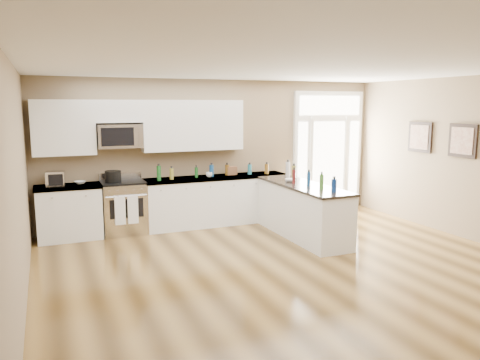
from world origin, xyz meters
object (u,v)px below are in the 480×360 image
object	(u,v)px
kitchen_range	(124,207)
toaster_oven	(55,179)
stockpot	(113,176)
peninsula_cabinet	(302,212)

from	to	relation	value
kitchen_range	toaster_oven	bearing A→B (deg)	179.23
stockpot	peninsula_cabinet	bearing A→B (deg)	-25.40
peninsula_cabinet	kitchen_range	bearing A→B (deg)	153.16
stockpot	toaster_oven	size ratio (longest dim) A/B	0.96
kitchen_range	toaster_oven	world-z (taller)	toaster_oven
stockpot	toaster_oven	distance (m)	0.95
stockpot	toaster_oven	world-z (taller)	toaster_oven
toaster_oven	kitchen_range	bearing A→B (deg)	6.26
peninsula_cabinet	stockpot	world-z (taller)	stockpot
peninsula_cabinet	kitchen_range	size ratio (longest dim) A/B	2.15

